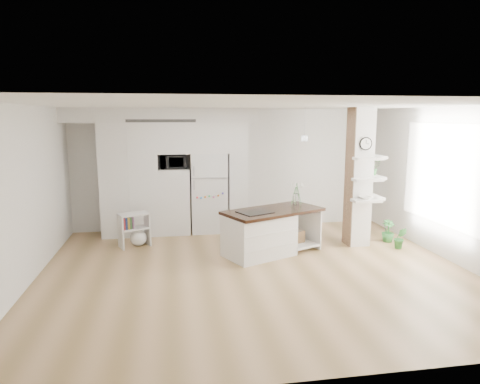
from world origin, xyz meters
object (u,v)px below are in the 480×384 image
(kitchen_island, at_px, (264,232))
(bookshelf, at_px, (136,232))
(refrigerator, at_px, (209,192))
(floor_plant_a, at_px, (400,238))

(kitchen_island, bearing_deg, bookshelf, 134.44)
(refrigerator, height_order, kitchen_island, refrigerator)
(refrigerator, bearing_deg, floor_plant_a, -28.53)
(floor_plant_a, bearing_deg, refrigerator, 151.47)
(refrigerator, xyz_separation_m, kitchen_island, (0.85, -1.84, -0.44))
(floor_plant_a, bearing_deg, kitchen_island, 178.28)
(kitchen_island, bearing_deg, floor_plant_a, -26.33)
(floor_plant_a, bearing_deg, bookshelf, 168.91)
(kitchen_island, distance_m, floor_plant_a, 2.68)
(refrigerator, bearing_deg, bookshelf, -148.76)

